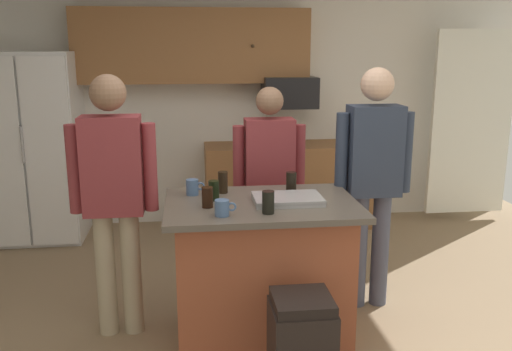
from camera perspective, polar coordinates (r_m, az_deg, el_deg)
name	(u,v)px	position (r m, az deg, el deg)	size (l,w,h in m)	color
floor	(265,345)	(3.82, 0.96, -17.10)	(7.04, 7.04, 0.00)	#937A5B
back_wall	(231,104)	(6.11, -2.65, 7.35)	(6.40, 0.10, 2.60)	white
french_door_window_panel	(471,123)	(6.49, 21.31, 5.03)	(0.90, 0.06, 2.00)	white
cabinet_run_upper	(193,46)	(5.86, -6.57, 13.15)	(2.40, 0.38, 0.75)	#936038
cabinet_run_lower	(288,185)	(6.02, 3.37, -0.96)	(1.80, 0.63, 0.90)	#936038
refrigerator	(34,148)	(5.93, -21.94, 2.69)	(0.90, 0.76, 1.88)	white
microwave_over_range	(289,92)	(5.88, 3.47, 8.57)	(0.56, 0.40, 0.32)	black
kitchen_island	(261,269)	(3.73, 0.57, -9.64)	(1.25, 0.86, 0.94)	#AD5638
person_elder_center	(114,188)	(3.71, -14.49, -1.30)	(0.57, 0.23, 1.76)	tan
person_guest_left	(373,171)	(4.09, 12.00, 0.41)	(0.57, 0.24, 1.79)	#4C5166
person_host_foreground	(269,176)	(4.34, 1.37, 0.00)	(0.57, 0.22, 1.63)	#383842
glass_pilsner	(291,182)	(3.83, 3.66, -0.64)	(0.07, 0.07, 0.13)	black
glass_dark_ale	(269,202)	(3.32, 1.33, -2.78)	(0.07, 0.07, 0.14)	black
tumbler_amber	(214,191)	(3.61, -4.38, -1.56)	(0.07, 0.07, 0.13)	black
mug_ceramic_white	(222,208)	(3.29, -3.49, -3.36)	(0.13, 0.09, 0.10)	#4C6B99
glass_stout_tall	(223,182)	(3.78, -3.45, -0.71)	(0.07, 0.07, 0.15)	black
mug_blue_stoneware	(193,187)	(3.76, -6.56, -1.21)	(0.13, 0.08, 0.11)	#4C6B99
glass_short_whisky	(207,197)	(3.46, -5.04, -2.26)	(0.07, 0.07, 0.13)	black
serving_tray	(288,199)	(3.57, 3.28, -2.46)	(0.44, 0.30, 0.04)	#B7B7BC
trash_bin	(301,348)	(3.21, 4.71, -17.32)	(0.34, 0.34, 0.61)	black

